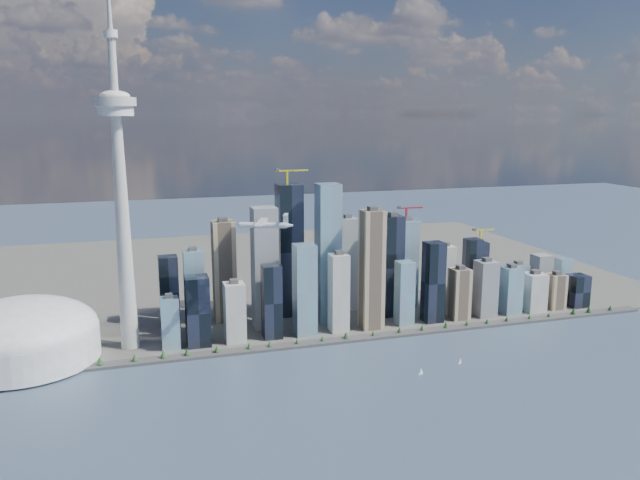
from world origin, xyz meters
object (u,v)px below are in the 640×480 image
object	(u,v)px
dome_stadium	(23,335)
sailboat_west	(421,372)
airplane	(264,224)
needle_tower	(121,189)
sailboat_east	(460,361)

from	to	relation	value
dome_stadium	sailboat_west	size ratio (longest dim) A/B	19.58
airplane	sailboat_west	size ratio (longest dim) A/B	7.48
airplane	sailboat_west	distance (m)	287.23
needle_tower	sailboat_west	world-z (taller)	needle_tower
dome_stadium	airplane	distance (m)	367.60
airplane	sailboat_east	xyz separation A→B (m)	(252.87, -95.00, -189.16)
airplane	sailboat_west	xyz separation A→B (m)	(184.45, -113.39, -188.74)
dome_stadium	needle_tower	bearing A→B (deg)	4.09
airplane	sailboat_east	bearing A→B (deg)	-0.97
airplane	needle_tower	bearing A→B (deg)	172.87
sailboat_west	sailboat_east	bearing A→B (deg)	5.94
sailboat_east	dome_stadium	bearing A→B (deg)	143.95
needle_tower	sailboat_west	bearing A→B (deg)	-29.23
sailboat_west	sailboat_east	world-z (taller)	sailboat_west
sailboat_east	airplane	bearing A→B (deg)	140.49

